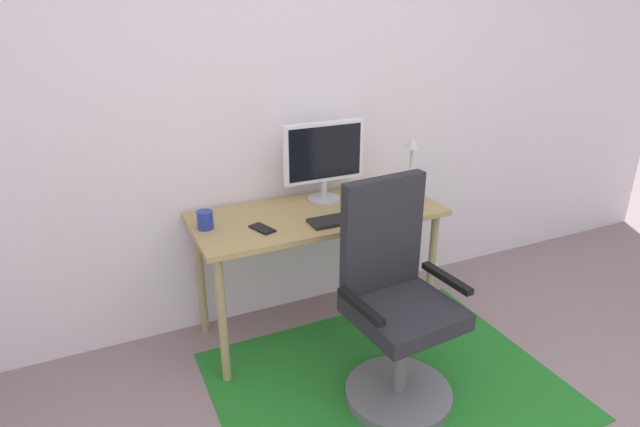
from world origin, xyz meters
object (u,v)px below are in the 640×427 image
object	(u,v)px
monitor	(324,155)
keyboard	(349,218)
desk	(317,226)
computer_mouse	(402,208)
cell_phone	(262,229)
desk_lamp	(412,159)
office_chair	(396,315)
coffee_cup	(205,220)

from	to	relation	value
monitor	keyboard	world-z (taller)	monitor
desk	monitor	size ratio (longest dim) A/B	2.87
monitor	computer_mouse	bearing A→B (deg)	-46.55
cell_phone	desk_lamp	world-z (taller)	desk_lamp
monitor	computer_mouse	xyz separation A→B (m)	(0.31, -0.33, -0.24)
computer_mouse	cell_phone	xyz separation A→B (m)	(-0.77, 0.08, -0.01)
desk_lamp	keyboard	bearing A→B (deg)	-163.67
desk	keyboard	bearing A→B (deg)	-57.75
monitor	cell_phone	distance (m)	0.58
keyboard	desk_lamp	size ratio (longest dim) A/B	1.20
computer_mouse	office_chair	world-z (taller)	office_chair
desk	computer_mouse	bearing A→B (deg)	-22.93
computer_mouse	office_chair	bearing A→B (deg)	-124.00
keyboard	computer_mouse	xyz separation A→B (m)	(0.32, -0.01, 0.01)
desk_lamp	computer_mouse	bearing A→B (deg)	-134.63
keyboard	cell_phone	xyz separation A→B (m)	(-0.45, 0.07, -0.00)
monitor	coffee_cup	size ratio (longest dim) A/B	5.06
keyboard	coffee_cup	bearing A→B (deg)	164.29
desk	desk_lamp	distance (m)	0.65
computer_mouse	keyboard	bearing A→B (deg)	177.87
monitor	desk_lamp	world-z (taller)	monitor
computer_mouse	cell_phone	bearing A→B (deg)	174.13
coffee_cup	cell_phone	world-z (taller)	coffee_cup
monitor	cell_phone	bearing A→B (deg)	-151.36
desk	office_chair	distance (m)	0.69
monitor	keyboard	size ratio (longest dim) A/B	1.09
monitor	office_chair	xyz separation A→B (m)	(-0.01, -0.80, -0.55)
computer_mouse	office_chair	distance (m)	0.65
desk	desk_lamp	size ratio (longest dim) A/B	3.76
desk_lamp	coffee_cup	bearing A→B (deg)	176.90
desk	keyboard	xyz separation A→B (m)	(0.10, -0.17, 0.09)
desk	coffee_cup	world-z (taller)	coffee_cup
desk_lamp	office_chair	world-z (taller)	desk_lamp
monitor	desk_lamp	distance (m)	0.49
computer_mouse	coffee_cup	distance (m)	1.04
desk	monitor	bearing A→B (deg)	53.89
coffee_cup	office_chair	bearing A→B (deg)	-44.40
desk_lamp	office_chair	size ratio (longest dim) A/B	0.33
coffee_cup	cell_phone	size ratio (longest dim) A/B	0.66
desk	computer_mouse	xyz separation A→B (m)	(0.42, -0.18, 0.10)
desk	cell_phone	xyz separation A→B (m)	(-0.35, -0.10, 0.09)
keyboard	computer_mouse	distance (m)	0.32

